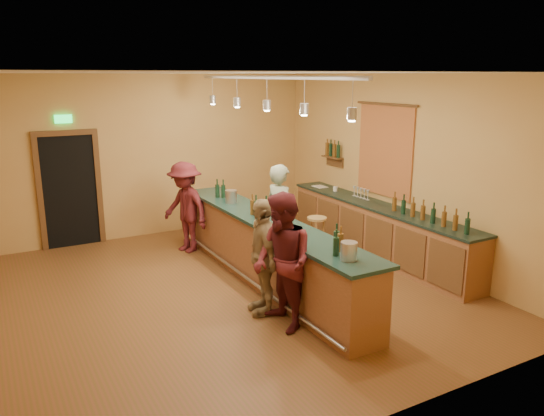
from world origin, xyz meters
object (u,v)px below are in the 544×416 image
tasting_bar (267,246)px  bartender (280,216)px  back_counter (378,230)px  customer_a (283,262)px  customer_b (263,257)px  customer_c (185,207)px  bar_stool (317,225)px

tasting_bar → bartender: size_ratio=2.89×
back_counter → customer_a: bearing=-151.3°
customer_b → customer_c: bearing=-166.7°
customer_b → bartender: bearing=155.8°
bartender → customer_a: 2.25m
customer_c → bar_stool: size_ratio=2.31×
bartender → customer_c: size_ratio=1.06×
back_counter → bar_stool: size_ratio=6.30×
tasting_bar → customer_b: bearing=-121.9°
back_counter → customer_a: customer_a is taller
bartender → customer_b: 1.81m
bartender → customer_c: 1.91m
customer_c → bar_stool: bearing=33.8°
bar_stool → customer_c: bearing=143.9°
customer_b → customer_a: bearing=13.3°
back_counter → tasting_bar: size_ratio=0.89×
customer_c → back_counter: bearing=36.3°
bartender → tasting_bar: bearing=127.3°
customer_b → customer_c: 2.99m
back_counter → customer_b: bearing=-159.9°
tasting_bar → customer_b: customer_b is taller
customer_b → bar_stool: size_ratio=2.22×
customer_c → customer_b: bearing=-20.2°
tasting_bar → customer_a: size_ratio=2.87×
customer_a → customer_c: customer_a is taller
tasting_bar → customer_b: 1.05m
bar_stool → tasting_bar: bearing=-153.3°
customer_a → customer_b: size_ratio=1.11×
back_counter → bartender: bearing=168.4°
customer_a → bar_stool: 2.88m
customer_a → back_counter: bearing=120.2°
tasting_bar → bartender: bartender is taller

